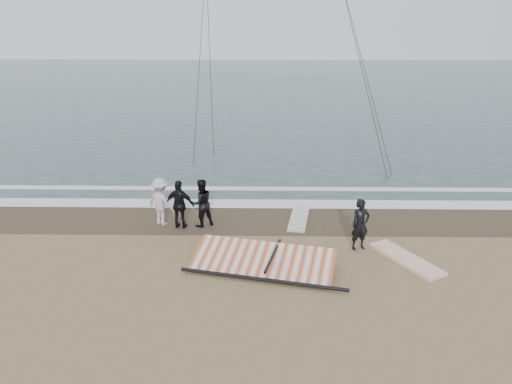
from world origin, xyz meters
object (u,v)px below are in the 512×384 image
(board_white, at_px, (406,259))
(sail_rig, at_px, (260,261))
(board_cream, at_px, (299,218))
(man_main, at_px, (360,224))

(board_white, relative_size, sail_rig, 0.54)
(board_white, relative_size, board_cream, 1.12)
(man_main, relative_size, board_white, 0.66)
(sail_rig, bearing_deg, man_main, 21.39)
(man_main, relative_size, board_cream, 0.74)
(board_white, bearing_deg, board_cream, 105.04)
(board_cream, bearing_deg, man_main, -43.15)
(board_cream, xyz_separation_m, sail_rig, (-1.36, -3.45, 0.15))
(man_main, relative_size, sail_rig, 0.36)
(board_cream, distance_m, sail_rig, 3.71)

